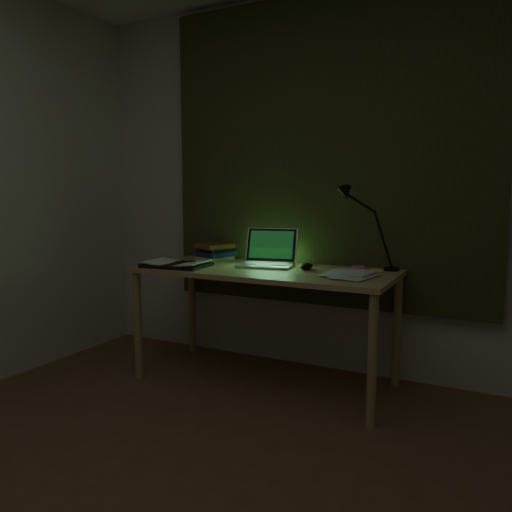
{
  "coord_description": "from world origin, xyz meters",
  "views": [
    {
      "loc": [
        1.1,
        -1.18,
        1.19
      ],
      "look_at": [
        -0.24,
        1.45,
        0.82
      ],
      "focal_mm": 35.0,
      "sensor_mm": 36.0,
      "label": 1
    }
  ],
  "objects": [
    {
      "name": "mouse",
      "position": [
        0.01,
        1.65,
        0.75
      ],
      "size": [
        0.08,
        0.11,
        0.04
      ],
      "primitive_type": "ellipsoid",
      "rotation": [
        0.0,
        0.0,
        -0.09
      ],
      "color": "black",
      "rests_on": "desk"
    },
    {
      "name": "sticky_yellow",
      "position": [
        0.41,
        1.78,
        0.73
      ],
      "size": [
        0.08,
        0.08,
        0.01
      ],
      "primitive_type": "cube",
      "rotation": [
        0.0,
        0.0,
        0.24
      ],
      "color": "yellow",
      "rests_on": "desk"
    },
    {
      "name": "loose_papers",
      "position": [
        0.31,
        1.59,
        0.74
      ],
      "size": [
        0.39,
        0.4,
        0.02
      ],
      "primitive_type": null,
      "rotation": [
        0.0,
        0.0,
        -0.27
      ],
      "color": "silver",
      "rests_on": "desk"
    },
    {
      "name": "open_textbook",
      "position": [
        -0.77,
        1.39,
        0.74
      ],
      "size": [
        0.42,
        0.31,
        0.03
      ],
      "primitive_type": null,
      "rotation": [
        0.0,
        0.0,
        0.09
      ],
      "color": "silver",
      "rests_on": "desk"
    },
    {
      "name": "curtain",
      "position": [
        0.0,
        1.96,
        1.45
      ],
      "size": [
        2.2,
        0.06,
        2.0
      ],
      "primitive_type": "cube",
      "color": "#2F371B",
      "rests_on": "wall_back"
    },
    {
      "name": "laptop",
      "position": [
        -0.27,
        1.65,
        0.85
      ],
      "size": [
        0.41,
        0.44,
        0.24
      ],
      "primitive_type": null,
      "rotation": [
        0.0,
        0.0,
        0.2
      ],
      "color": "silver",
      "rests_on": "desk"
    },
    {
      "name": "desk_lamp",
      "position": [
        0.48,
        1.85,
        0.97
      ],
      "size": [
        0.36,
        0.3,
        0.48
      ],
      "primitive_type": null,
      "rotation": [
        0.0,
        0.0,
        0.18
      ],
      "color": "black",
      "rests_on": "desk"
    },
    {
      "name": "sticky_pink",
      "position": [
        0.29,
        1.82,
        0.74
      ],
      "size": [
        0.09,
        0.09,
        0.02
      ],
      "primitive_type": "cube",
      "rotation": [
        0.0,
        0.0,
        0.12
      ],
      "color": "#EE5C9D",
      "rests_on": "desk"
    },
    {
      "name": "desk",
      "position": [
        -0.24,
        1.57,
        0.36
      ],
      "size": [
        1.59,
        0.7,
        0.73
      ],
      "primitive_type": null,
      "color": "tan",
      "rests_on": "floor"
    },
    {
      "name": "book_stack",
      "position": [
        -0.72,
        1.79,
        0.79
      ],
      "size": [
        0.24,
        0.26,
        0.12
      ],
      "primitive_type": null,
      "rotation": [
        0.0,
        0.0,
        -0.26
      ],
      "color": "silver",
      "rests_on": "desk"
    },
    {
      "name": "wall_back",
      "position": [
        0.0,
        2.0,
        1.25
      ],
      "size": [
        3.5,
        0.0,
        2.5
      ],
      "primitive_type": "cube",
      "color": "silver",
      "rests_on": "ground"
    }
  ]
}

